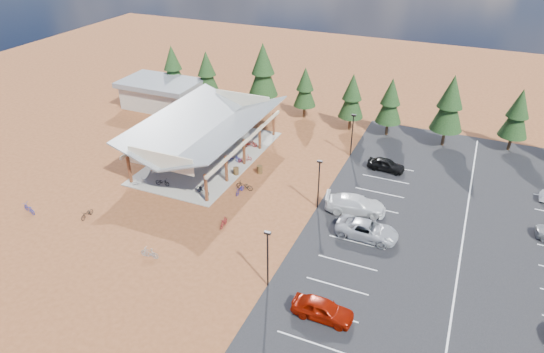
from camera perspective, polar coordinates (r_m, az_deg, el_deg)
The scene contains 38 objects.
ground at distance 47.56m, azimuth -1.14°, elevation -3.51°, with size 140.00×140.00×0.00m, color brown.
asphalt_lot at distance 47.05m, azimuth 21.61°, elevation -6.33°, with size 27.00×44.00×0.04m, color black.
concrete_pad at distance 56.96m, azimuth -7.42°, elevation 2.33°, with size 10.60×18.60×0.10m, color gray.
bike_pavilion at distance 55.33m, azimuth -7.67°, elevation 5.80°, with size 11.65×19.40×4.97m.
outbuilding at distance 71.79m, azimuth -12.92°, elevation 9.50°, with size 11.00×7.00×3.90m.
lamp_post_0 at distance 36.78m, azimuth -0.52°, elevation -9.24°, with size 0.50×0.25×5.14m.
lamp_post_1 at distance 46.06m, azimuth 5.53°, elevation -0.51°, with size 0.50×0.25×5.14m.
lamp_post_2 at distance 56.38m, azimuth 9.43°, elevation 5.18°, with size 0.50×0.25×5.14m.
trash_bin_0 at distance 52.73m, azimuth -4.26°, elevation 0.61°, with size 0.60×0.60×0.90m, color #4C371B.
trash_bin_1 at distance 52.98m, azimuth -1.45°, elevation 0.84°, with size 0.60×0.60×0.90m, color #4C371B.
pine_0 at distance 73.98m, azimuth -11.60°, elevation 12.57°, with size 3.42×3.42×7.96m.
pine_1 at distance 70.77m, azimuth -7.68°, elevation 12.04°, with size 3.36×3.36×7.82m.
pine_2 at distance 67.63m, azimuth -1.06°, elevation 12.42°, with size 4.11×4.11×9.59m.
pine_3 at distance 65.87m, azimuth 3.91°, elevation 10.44°, with size 3.03×3.03×7.05m.
pine_4 at distance 62.57m, azimuth 9.40°, elevation 9.31°, with size 3.22×3.22×7.50m.
pine_5 at distance 62.00m, azimuth 13.76°, elevation 8.63°, with size 3.20×3.20×7.46m.
pine_6 at distance 60.77m, azimuth 20.22°, elevation 8.06°, with size 3.81×3.81×8.87m.
pine_7 at distance 62.94m, azimuth 26.93°, elevation 6.62°, with size 3.29×3.29×7.66m.
bike_0 at distance 51.78m, azimuth -12.77°, elevation -0.64°, with size 0.54×1.56×0.82m, color black.
bike_1 at distance 56.23m, azimuth -11.27°, elevation 2.23°, with size 0.47×1.67×1.00m, color #95989C.
bike_2 at distance 58.58m, azimuth -7.96°, elevation 3.61°, with size 0.55×1.57×0.83m, color navy.
bike_3 at distance 63.04m, azimuth -4.68°, elevation 5.84°, with size 0.45×1.58×0.95m, color #943A1F.
bike_4 at distance 49.56m, azimuth -8.13°, elevation -1.54°, with size 0.63×1.82×0.95m, color black.
bike_5 at distance 52.97m, azimuth -6.16°, elevation 0.79°, with size 0.44×1.55×0.93m, color #9EA3A6.
bike_6 at distance 55.29m, azimuth -4.58°, elevation 2.22°, with size 0.63×1.82×0.96m, color #1C26A1.
bike_7 at distance 58.48m, azimuth -2.56°, elevation 3.92°, with size 0.46×1.62×0.97m, color maroon.
bike_8 at distance 48.94m, azimuth -20.93°, elevation -4.10°, with size 0.56×1.60×0.84m, color black.
bike_9 at distance 52.54m, azimuth -15.35°, elevation -0.59°, with size 0.43×1.52×0.91m, color gray.
bike_10 at distance 51.84m, azimuth -26.69°, elevation -3.38°, with size 0.65×1.85×0.97m, color navy.
bike_11 at distance 44.77m, azimuth -5.69°, elevation -5.36°, with size 0.42×1.50×0.90m, color maroon.
bike_13 at distance 42.19m, azimuth -14.22°, elevation -8.70°, with size 0.47×1.67×1.00m, color #929399.
bike_14 at distance 49.44m, azimuth -3.79°, elevation -1.56°, with size 0.57×1.64×0.86m, color navy.
bike_15 at distance 55.19m, azimuth -3.18°, elevation 2.11°, with size 0.46×1.62×0.98m, color maroon.
bike_16 at distance 49.99m, azimuth -3.27°, elevation -1.08°, with size 0.65×1.87×0.98m, color black.
car_0 at distance 35.95m, azimuth 5.98°, elevation -15.25°, with size 1.80×4.48×1.53m, color #851103.
car_2 at distance 43.80m, azimuth 11.12°, elevation -6.17°, with size 2.54×5.51×1.53m, color #A9ABB1.
car_3 at distance 46.93m, azimuth 9.79°, elevation -3.23°, with size 2.34×5.76×1.67m, color silver.
car_4 at distance 54.81m, azimuth 13.28°, elevation 1.37°, with size 1.63×4.06×1.38m, color black.
Camera 1 is at (16.62, -36.03, 26.21)m, focal length 32.00 mm.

